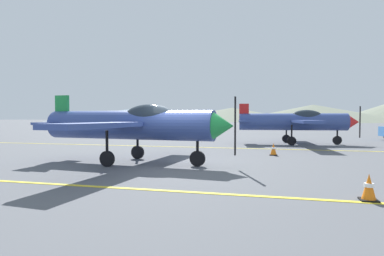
# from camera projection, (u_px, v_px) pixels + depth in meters

# --- Properties ---
(ground_plane) EXTENTS (400.00, 400.00, 0.00)m
(ground_plane) POSITION_uv_depth(u_px,v_px,m) (185.00, 166.00, 11.78)
(ground_plane) COLOR #54565B
(apron_line_near) EXTENTS (80.00, 0.16, 0.01)m
(apron_line_near) POSITION_uv_depth(u_px,v_px,m) (142.00, 189.00, 7.92)
(apron_line_near) COLOR yellow
(apron_line_near) RESTS_ON ground_plane
(apron_line_far) EXTENTS (80.00, 0.16, 0.01)m
(apron_line_far) POSITION_uv_depth(u_px,v_px,m) (217.00, 148.00, 18.74)
(apron_line_far) COLOR yellow
(apron_line_far) RESTS_ON ground_plane
(airplane_near) EXTENTS (7.96, 9.15, 2.73)m
(airplane_near) POSITION_uv_depth(u_px,v_px,m) (135.00, 124.00, 12.44)
(airplane_near) COLOR #33478C
(airplane_near) RESTS_ON ground_plane
(airplane_mid) EXTENTS (7.97, 9.15, 2.73)m
(airplane_mid) POSITION_uv_depth(u_px,v_px,m) (297.00, 121.00, 21.31)
(airplane_mid) COLOR #33478C
(airplane_mid) RESTS_ON ground_plane
(traffic_cone_front) EXTENTS (0.36, 0.36, 0.59)m
(traffic_cone_front) POSITION_uv_depth(u_px,v_px,m) (369.00, 188.00, 6.83)
(traffic_cone_front) COLOR black
(traffic_cone_front) RESTS_ON ground_plane
(traffic_cone_side) EXTENTS (0.36, 0.36, 0.59)m
(traffic_cone_side) POSITION_uv_depth(u_px,v_px,m) (273.00, 149.00, 15.05)
(traffic_cone_side) COLOR black
(traffic_cone_side) RESTS_ON ground_plane
(hill_left) EXTENTS (86.48, 86.48, 6.48)m
(hill_left) POSITION_uv_depth(u_px,v_px,m) (136.00, 114.00, 160.90)
(hill_left) COLOR slate
(hill_left) RESTS_ON ground_plane
(hill_centerleft) EXTENTS (71.28, 71.28, 6.47)m
(hill_centerleft) POSITION_uv_depth(u_px,v_px,m) (232.00, 114.00, 154.36)
(hill_centerleft) COLOR slate
(hill_centerleft) RESTS_ON ground_plane
(hill_centerright) EXTENTS (71.52, 71.52, 7.14)m
(hill_centerright) POSITION_uv_depth(u_px,v_px,m) (313.00, 113.00, 133.55)
(hill_centerright) COLOR slate
(hill_centerright) RESTS_ON ground_plane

